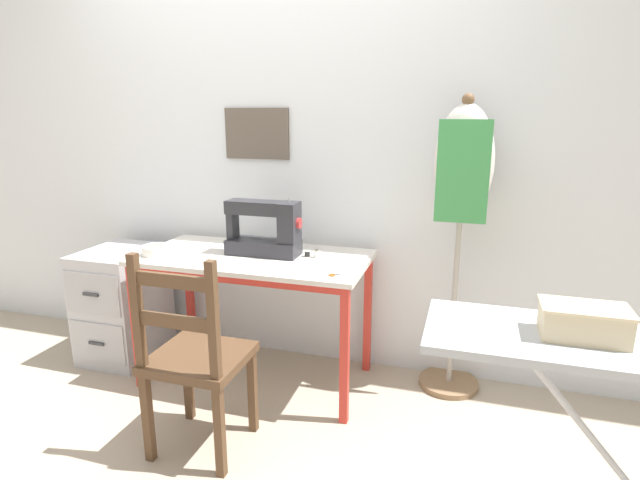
% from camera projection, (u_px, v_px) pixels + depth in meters
% --- Properties ---
extents(ground_plane, '(14.00, 14.00, 0.00)m').
position_uv_depth(ground_plane, '(233.00, 406.00, 2.55)').
color(ground_plane, tan).
extents(wall_back, '(10.00, 0.07, 2.55)m').
position_uv_depth(wall_back, '(277.00, 146.00, 2.87)').
color(wall_back, silver).
rests_on(wall_back, ground_plane).
extents(sewing_table, '(1.23, 0.62, 0.72)m').
position_uv_depth(sewing_table, '(253.00, 270.00, 2.67)').
color(sewing_table, silver).
rests_on(sewing_table, ground_plane).
extents(sewing_machine, '(0.41, 0.16, 0.31)m').
position_uv_depth(sewing_machine, '(267.00, 230.00, 2.64)').
color(sewing_machine, '#28282D').
rests_on(sewing_machine, sewing_table).
extents(fabric_bowl, '(0.15, 0.15, 0.05)m').
position_uv_depth(fabric_bowl, '(157.00, 250.00, 2.67)').
color(fabric_bowl, silver).
rests_on(fabric_bowl, sewing_table).
extents(scissors, '(0.13, 0.08, 0.01)m').
position_uv_depth(scissors, '(338.00, 275.00, 2.33)').
color(scissors, silver).
rests_on(scissors, sewing_table).
extents(thread_spool_near_machine, '(0.04, 0.04, 0.03)m').
position_uv_depth(thread_spool_near_machine, '(307.00, 254.00, 2.63)').
color(thread_spool_near_machine, black).
rests_on(thread_spool_near_machine, sewing_table).
extents(thread_spool_mid_table, '(0.03, 0.03, 0.04)m').
position_uv_depth(thread_spool_mid_table, '(317.00, 254.00, 2.62)').
color(thread_spool_mid_table, silver).
rests_on(thread_spool_mid_table, sewing_table).
extents(wooden_chair, '(0.40, 0.38, 0.93)m').
position_uv_depth(wooden_chair, '(196.00, 359.00, 2.13)').
color(wooden_chair, '#513823').
rests_on(wooden_chair, ground_plane).
extents(filing_cabinet, '(0.39, 0.50, 0.67)m').
position_uv_depth(filing_cabinet, '(123.00, 303.00, 3.03)').
color(filing_cabinet, '#B7B7BC').
rests_on(filing_cabinet, ground_plane).
extents(dress_form, '(0.32, 0.32, 1.55)m').
position_uv_depth(dress_form, '(462.00, 185.00, 2.48)').
color(dress_form, '#846647').
rests_on(dress_form, ground_plane).
extents(storage_box, '(0.23, 0.13, 0.09)m').
position_uv_depth(storage_box, '(584.00, 322.00, 1.35)').
color(storage_box, beige).
rests_on(storage_box, ironing_board).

